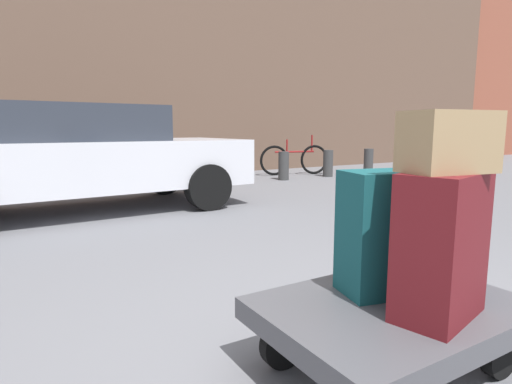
{
  "coord_description": "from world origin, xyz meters",
  "views": [
    {
      "loc": [
        -1.47,
        -1.23,
        1.12
      ],
      "look_at": [
        0.0,
        1.2,
        0.69
      ],
      "focal_mm": 29.44,
      "sensor_mm": 36.0,
      "label": 1
    }
  ],
  "objects_px": {
    "suitcase_maroon_rear_left": "(441,246)",
    "bollard_corner": "(368,161)",
    "bollard_kerb_mid": "(284,166)",
    "luggage_cart": "(392,317)",
    "duffel_bag_tan_topmost_pile": "(448,142)",
    "parked_car": "(80,156)",
    "bicycle_leaning": "(295,159)",
    "bollard_kerb_near": "(227,169)",
    "suitcase_teal_front_left": "(380,233)",
    "suitcase_navy_front_right": "(432,216)",
    "bollard_kerb_far": "(328,163)"
  },
  "relations": [
    {
      "from": "suitcase_maroon_rear_left",
      "to": "suitcase_teal_front_left",
      "type": "xyz_separation_m",
      "value": [
        -0.02,
        0.31,
        -0.01
      ]
    },
    {
      "from": "luggage_cart",
      "to": "bollard_kerb_far",
      "type": "height_order",
      "value": "bollard_kerb_far"
    },
    {
      "from": "duffel_bag_tan_topmost_pile",
      "to": "parked_car",
      "type": "distance_m",
      "value": 5.06
    },
    {
      "from": "bollard_kerb_mid",
      "to": "suitcase_teal_front_left",
      "type": "bearing_deg",
      "value": -121.3
    },
    {
      "from": "bollard_kerb_mid",
      "to": "bollard_kerb_far",
      "type": "height_order",
      "value": "same"
    },
    {
      "from": "suitcase_maroon_rear_left",
      "to": "bollard_kerb_near",
      "type": "height_order",
      "value": "suitcase_maroon_rear_left"
    },
    {
      "from": "bollard_kerb_mid",
      "to": "bollard_kerb_near",
      "type": "bearing_deg",
      "value": 180.0
    },
    {
      "from": "bollard_kerb_mid",
      "to": "bollard_corner",
      "type": "distance_m",
      "value": 2.59
    },
    {
      "from": "duffel_bag_tan_topmost_pile",
      "to": "bollard_kerb_near",
      "type": "distance_m",
      "value": 6.95
    },
    {
      "from": "luggage_cart",
      "to": "duffel_bag_tan_topmost_pile",
      "type": "distance_m",
      "value": 0.82
    },
    {
      "from": "parked_car",
      "to": "bollard_kerb_far",
      "type": "bearing_deg",
      "value": 14.73
    },
    {
      "from": "parked_car",
      "to": "bollard_kerb_far",
      "type": "height_order",
      "value": "parked_car"
    },
    {
      "from": "bicycle_leaning",
      "to": "duffel_bag_tan_topmost_pile",
      "type": "bearing_deg",
      "value": -122.35
    },
    {
      "from": "suitcase_teal_front_left",
      "to": "suitcase_navy_front_right",
      "type": "height_order",
      "value": "suitcase_navy_front_right"
    },
    {
      "from": "bollard_kerb_mid",
      "to": "bicycle_leaning",
      "type": "bearing_deg",
      "value": 41.09
    },
    {
      "from": "suitcase_maroon_rear_left",
      "to": "duffel_bag_tan_topmost_pile",
      "type": "xyz_separation_m",
      "value": [
        0.0,
        0.0,
        0.42
      ]
    },
    {
      "from": "parked_car",
      "to": "bollard_corner",
      "type": "height_order",
      "value": "parked_car"
    },
    {
      "from": "suitcase_navy_front_right",
      "to": "bollard_corner",
      "type": "xyz_separation_m",
      "value": [
        5.98,
        6.2,
        -0.36
      ]
    },
    {
      "from": "bollard_corner",
      "to": "luggage_cart",
      "type": "bearing_deg",
      "value": -135.34
    },
    {
      "from": "suitcase_maroon_rear_left",
      "to": "suitcase_navy_front_right",
      "type": "relative_size",
      "value": 0.9
    },
    {
      "from": "suitcase_teal_front_left",
      "to": "bicycle_leaning",
      "type": "bearing_deg",
      "value": 69.96
    },
    {
      "from": "suitcase_navy_front_right",
      "to": "bollard_kerb_near",
      "type": "xyz_separation_m",
      "value": [
        2.0,
        6.2,
        -0.36
      ]
    },
    {
      "from": "suitcase_navy_front_right",
      "to": "duffel_bag_tan_topmost_pile",
      "type": "bearing_deg",
      "value": -147.16
    },
    {
      "from": "parked_car",
      "to": "bicycle_leaning",
      "type": "bearing_deg",
      "value": 22.98
    },
    {
      "from": "bicycle_leaning",
      "to": "bollard_corner",
      "type": "height_order",
      "value": "bicycle_leaning"
    },
    {
      "from": "bollard_kerb_mid",
      "to": "duffel_bag_tan_topmost_pile",
      "type": "bearing_deg",
      "value": -119.95
    },
    {
      "from": "duffel_bag_tan_topmost_pile",
      "to": "parked_car",
      "type": "xyz_separation_m",
      "value": [
        -0.63,
        5.01,
        -0.31
      ]
    },
    {
      "from": "parked_car",
      "to": "bicycle_leaning",
      "type": "relative_size",
      "value": 2.54
    },
    {
      "from": "luggage_cart",
      "to": "parked_car",
      "type": "relative_size",
      "value": 0.27
    },
    {
      "from": "duffel_bag_tan_topmost_pile",
      "to": "bollard_kerb_far",
      "type": "bearing_deg",
      "value": 62.35
    },
    {
      "from": "luggage_cart",
      "to": "duffel_bag_tan_topmost_pile",
      "type": "xyz_separation_m",
      "value": [
        0.05,
        -0.19,
        0.8
      ]
    },
    {
      "from": "bollard_kerb_near",
      "to": "bollard_kerb_far",
      "type": "bearing_deg",
      "value": 0.0
    },
    {
      "from": "bicycle_leaning",
      "to": "bollard_corner",
      "type": "xyz_separation_m",
      "value": [
        1.76,
        -0.72,
        -0.06
      ]
    },
    {
      "from": "suitcase_maroon_rear_left",
      "to": "bollard_corner",
      "type": "bearing_deg",
      "value": 31.84
    },
    {
      "from": "suitcase_navy_front_right",
      "to": "suitcase_maroon_rear_left",
      "type": "bearing_deg",
      "value": -147.16
    },
    {
      "from": "bollard_kerb_mid",
      "to": "bollard_corner",
      "type": "bearing_deg",
      "value": 0.0
    },
    {
      "from": "luggage_cart",
      "to": "bollard_corner",
      "type": "xyz_separation_m",
      "value": [
        6.38,
        6.3,
        0.04
      ]
    },
    {
      "from": "bicycle_leaning",
      "to": "suitcase_teal_front_left",
      "type": "bearing_deg",
      "value": -123.6
    },
    {
      "from": "bicycle_leaning",
      "to": "bollard_kerb_near",
      "type": "bearing_deg",
      "value": -161.97
    },
    {
      "from": "parked_car",
      "to": "bicycle_leaning",
      "type": "distance_m",
      "value": 5.66
    },
    {
      "from": "parked_car",
      "to": "bollard_kerb_mid",
      "type": "distance_m",
      "value": 4.64
    },
    {
      "from": "suitcase_teal_front_left",
      "to": "duffel_bag_tan_topmost_pile",
      "type": "xyz_separation_m",
      "value": [
        0.02,
        -0.31,
        0.43
      ]
    },
    {
      "from": "suitcase_navy_front_right",
      "to": "bollard_kerb_far",
      "type": "relative_size",
      "value": 1.08
    },
    {
      "from": "suitcase_navy_front_right",
      "to": "bicycle_leaning",
      "type": "distance_m",
      "value": 8.11
    },
    {
      "from": "suitcase_maroon_rear_left",
      "to": "bollard_kerb_far",
      "type": "height_order",
      "value": "suitcase_maroon_rear_left"
    },
    {
      "from": "duffel_bag_tan_topmost_pile",
      "to": "parked_car",
      "type": "bearing_deg",
      "value": 107.14
    },
    {
      "from": "suitcase_navy_front_right",
      "to": "bicycle_leaning",
      "type": "xyz_separation_m",
      "value": [
        4.23,
        6.92,
        -0.3
      ]
    },
    {
      "from": "suitcase_teal_front_left",
      "to": "suitcase_navy_front_right",
      "type": "distance_m",
      "value": 0.36
    },
    {
      "from": "suitcase_teal_front_left",
      "to": "duffel_bag_tan_topmost_pile",
      "type": "height_order",
      "value": "duffel_bag_tan_topmost_pile"
    },
    {
      "from": "luggage_cart",
      "to": "bicycle_leaning",
      "type": "height_order",
      "value": "bicycle_leaning"
    }
  ]
}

